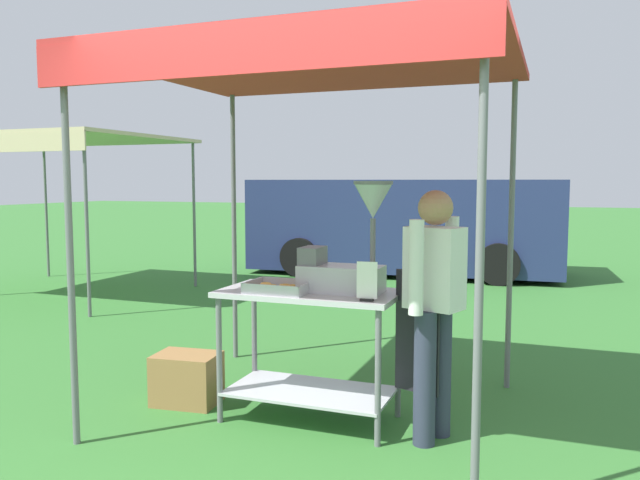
# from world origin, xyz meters

# --- Properties ---
(ground_plane) EXTENTS (70.00, 70.00, 0.00)m
(ground_plane) POSITION_xyz_m (0.00, 6.00, 0.00)
(ground_plane) COLOR #33702D
(stall_canopy) EXTENTS (2.68, 2.32, 2.50)m
(stall_canopy) POSITION_xyz_m (-0.20, 1.42, 2.40)
(stall_canopy) COLOR slate
(stall_canopy) RESTS_ON ground
(donut_cart) EXTENTS (1.23, 0.64, 0.91)m
(donut_cart) POSITION_xyz_m (-0.20, 1.33, 0.65)
(donut_cart) COLOR #B7B7BC
(donut_cart) RESTS_ON ground
(donut_tray) EXTENTS (0.42, 0.33, 0.07)m
(donut_tray) POSITION_xyz_m (-0.38, 1.21, 0.94)
(donut_tray) COLOR #B7B7BC
(donut_tray) RESTS_ON donut_cart
(donut_fryer) EXTENTS (0.63, 0.28, 0.75)m
(donut_fryer) POSITION_xyz_m (0.08, 1.36, 1.19)
(donut_fryer) COLOR #B7B7BC
(donut_fryer) RESTS_ON donut_cart
(menu_sign) EXTENTS (0.13, 0.05, 0.25)m
(menu_sign) POSITION_xyz_m (0.28, 1.10, 1.02)
(menu_sign) COLOR black
(menu_sign) RESTS_ON donut_cart
(vendor) EXTENTS (0.46, 0.53, 1.61)m
(vendor) POSITION_xyz_m (0.66, 1.28, 0.90)
(vendor) COLOR #2D3347
(vendor) RESTS_ON ground
(supply_crate) EXTENTS (0.50, 0.39, 0.38)m
(supply_crate) POSITION_xyz_m (-1.18, 1.30, 0.19)
(supply_crate) COLOR olive
(supply_crate) RESTS_ON ground
(van_navy) EXTENTS (5.54, 2.40, 1.69)m
(van_navy) POSITION_xyz_m (-1.21, 8.53, 0.88)
(van_navy) COLOR navy
(van_navy) RESTS_ON ground
(neighbour_tent) EXTENTS (3.18, 2.62, 2.31)m
(neighbour_tent) POSITION_xyz_m (-5.46, 4.63, 2.23)
(neighbour_tent) COLOR slate
(neighbour_tent) RESTS_ON ground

